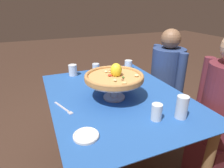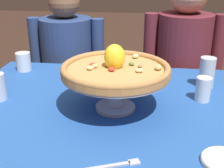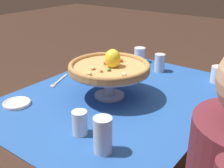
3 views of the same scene
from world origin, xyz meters
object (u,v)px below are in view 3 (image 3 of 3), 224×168
at_px(pizza_stand, 109,77).
at_px(water_glass_back_left, 217,75).
at_px(water_glass_side_left, 160,64).
at_px(water_glass_front_left, 140,56).
at_px(pizza, 110,66).
at_px(dinner_fork, 58,81).
at_px(water_glass_side_right, 80,124).
at_px(side_plate, 17,103).
at_px(water_glass_back_right, 103,137).

bearing_deg(pizza_stand, water_glass_back_left, 144.16).
xyz_separation_m(water_glass_side_left, water_glass_front_left, (-0.08, -0.20, -0.01)).
bearing_deg(pizza, dinner_fork, -86.58).
bearing_deg(water_glass_side_right, pizza_stand, -161.19).
bearing_deg(water_glass_side_left, pizza, -2.89).
bearing_deg(dinner_fork, side_plate, 9.85).
bearing_deg(water_glass_back_left, side_plate, -37.99).
distance_m(water_glass_back_right, side_plate, 0.57).
xyz_separation_m(water_glass_front_left, dinner_fork, (0.59, -0.18, -0.04)).
bearing_deg(water_glass_back_left, pizza_stand, -35.84).
bearing_deg(water_glass_front_left, pizza, 17.00).
bearing_deg(dinner_fork, pizza_stand, 93.40).
relative_size(water_glass_side_right, water_glass_front_left, 0.98).
relative_size(side_plate, dinner_fork, 0.67).
xyz_separation_m(pizza, dinner_fork, (0.02, -0.36, -0.16)).
bearing_deg(water_glass_front_left, water_glass_back_right, 24.65).
height_order(pizza, water_glass_front_left, pizza).
relative_size(pizza_stand, water_glass_back_left, 4.20).
distance_m(pizza_stand, water_glass_back_left, 0.65).
xyz_separation_m(water_glass_back_left, water_glass_front_left, (-0.05, -0.55, 0.00)).
distance_m(water_glass_front_left, dinner_fork, 0.62).
bearing_deg(water_glass_back_right, water_glass_back_left, 172.84).
bearing_deg(water_glass_back_right, water_glass_side_right, -104.08).
distance_m(water_glass_side_right, dinner_fork, 0.58).
xyz_separation_m(pizza_stand, water_glass_back_left, (-0.53, 0.38, -0.07)).
bearing_deg(water_glass_back_left, water_glass_front_left, -94.66).
distance_m(water_glass_side_left, dinner_fork, 0.64).
relative_size(water_glass_back_left, side_plate, 0.72).
distance_m(pizza_stand, water_glass_front_left, 0.60).
xyz_separation_m(water_glass_front_left, side_plate, (0.92, -0.13, -0.04)).
bearing_deg(water_glass_front_left, side_plate, -7.95).
distance_m(water_glass_side_left, water_glass_front_left, 0.22).
bearing_deg(dinner_fork, water_glass_side_left, 143.09).
relative_size(pizza, water_glass_front_left, 3.98).
bearing_deg(water_glass_side_left, dinner_fork, -36.91).
xyz_separation_m(pizza_stand, water_glass_back_right, (0.38, 0.27, -0.05)).
xyz_separation_m(pizza_stand, water_glass_side_right, (0.35, 0.12, -0.07)).
distance_m(pizza_stand, side_plate, 0.47).
bearing_deg(side_plate, water_glass_side_right, 89.79).
xyz_separation_m(water_glass_back_right, side_plate, (-0.04, -0.57, -0.05)).
relative_size(pizza_stand, water_glass_front_left, 3.93).
height_order(pizza, dinner_fork, pizza).
relative_size(water_glass_back_left, water_glass_front_left, 0.93).
bearing_deg(dinner_fork, water_glass_back_right, 59.75).
xyz_separation_m(water_glass_side_right, side_plate, (-0.00, -0.42, -0.03)).
height_order(water_glass_front_left, side_plate, water_glass_front_left).
distance_m(side_plate, dinner_fork, 0.33).
distance_m(water_glass_back_left, side_plate, 1.11).
xyz_separation_m(pizza, water_glass_side_right, (0.35, 0.12, -0.12)).
height_order(water_glass_back_left, water_glass_back_right, water_glass_back_right).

